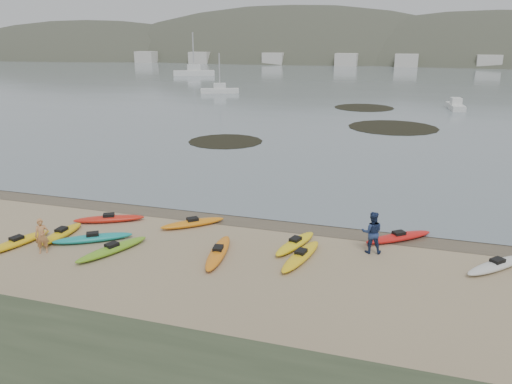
% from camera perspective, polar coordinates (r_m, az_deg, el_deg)
% --- Properties ---
extents(ground, '(600.00, 600.00, 0.00)m').
position_cam_1_polar(ground, '(26.69, 0.00, -3.07)').
color(ground, tan).
rests_on(ground, ground).
extents(wet_sand, '(60.00, 60.00, 0.00)m').
position_cam_1_polar(wet_sand, '(26.42, -0.19, -3.28)').
color(wet_sand, brown).
rests_on(wet_sand, ground).
extents(water, '(1200.00, 1200.00, 0.00)m').
position_cam_1_polar(water, '(324.09, 16.58, 15.05)').
color(water, slate).
rests_on(water, ground).
extents(kayaks, '(23.22, 9.11, 0.34)m').
position_cam_1_polar(kayaks, '(23.52, -5.64, -5.62)').
color(kayaks, orange).
rests_on(kayaks, ground).
extents(person_west, '(0.70, 0.63, 1.61)m').
position_cam_1_polar(person_west, '(24.31, -23.28, -4.63)').
color(person_west, tan).
rests_on(person_west, ground).
extents(person_east, '(1.04, 0.87, 1.93)m').
position_cam_1_polar(person_east, '(22.90, 13.12, -4.51)').
color(person_east, navy).
rests_on(person_east, ground).
extents(kelp_mats, '(22.56, 34.33, 0.04)m').
position_cam_1_polar(kelp_mats, '(57.62, 10.63, 7.80)').
color(kelp_mats, black).
rests_on(kelp_mats, water).
extents(moored_boats, '(100.85, 67.62, 1.40)m').
position_cam_1_polar(moored_boats, '(111.12, 11.62, 12.53)').
color(moored_boats, silver).
rests_on(moored_boats, ground).
extents(far_hills, '(550.00, 135.00, 80.00)m').
position_cam_1_polar(far_hills, '(221.61, 25.83, 9.14)').
color(far_hills, '#384235').
rests_on(far_hills, ground).
extents(far_town, '(199.00, 5.00, 4.00)m').
position_cam_1_polar(far_town, '(169.04, 17.36, 14.14)').
color(far_town, beige).
rests_on(far_town, ground).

